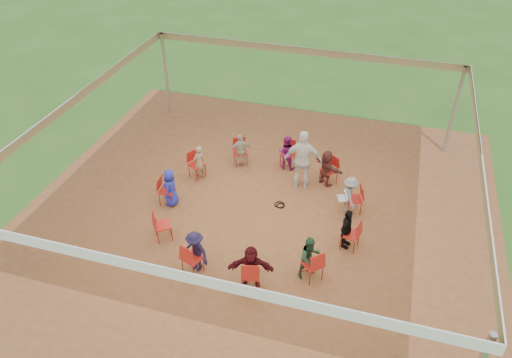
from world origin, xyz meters
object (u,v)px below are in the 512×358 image
(chair_5, at_px, (167,191))
(person_seated_9, at_px, (346,229))
(chair_4, at_px, (197,165))
(chair_8, at_px, (251,274))
(chair_7, at_px, (192,258))
(person_seated_1, at_px, (326,168))
(chair_2, at_px, (288,154))
(person_seated_4, at_px, (199,163))
(chair_10, at_px, (350,234))
(chair_9, at_px, (313,265))
(chair_6, at_px, (163,225))
(laptop, at_px, (344,196))
(person_seated_2, at_px, (287,152))
(person_seated_0, at_px, (350,195))
(chair_1, at_px, (329,170))
(cable_coil, at_px, (280,205))
(person_seated_5, at_px, (171,187))
(standing_person, at_px, (303,160))
(person_seated_7, at_px, (251,267))
(chair_0, at_px, (354,199))
(person_seated_8, at_px, (310,257))
(person_seated_6, at_px, (195,251))
(person_seated_3, at_px, (241,150))
(chair_3, at_px, (240,152))

(chair_5, distance_m, person_seated_9, 5.15)
(chair_4, distance_m, chair_8, 4.84)
(chair_7, xyz_separation_m, person_seated_1, (2.43, 4.54, 0.13))
(chair_2, distance_m, person_seated_4, 2.82)
(chair_2, relative_size, chair_10, 1.00)
(chair_9, relative_size, chair_10, 1.00)
(chair_8, xyz_separation_m, chair_9, (1.31, 0.72, 0.00))
(chair_4, relative_size, chair_6, 1.00)
(chair_5, bearing_deg, chair_8, 49.09)
(chair_5, distance_m, chair_6, 1.50)
(chair_7, relative_size, laptop, 2.23)
(chair_4, relative_size, chair_5, 1.00)
(chair_5, xyz_separation_m, person_seated_2, (2.82, 2.74, 0.13))
(chair_8, bearing_deg, person_seated_0, 50.24)
(chair_4, height_order, chair_8, same)
(person_seated_0, bearing_deg, chair_6, 98.37)
(chair_1, bearing_deg, person_seated_2, 20.86)
(cable_coil, bearing_deg, person_seated_5, -164.98)
(person_seated_1, distance_m, person_seated_2, 1.43)
(chair_10, bearing_deg, person_seated_2, 50.24)
(chair_6, height_order, person_seated_0, person_seated_0)
(chair_5, distance_m, person_seated_2, 3.93)
(standing_person, bearing_deg, person_seated_7, 78.82)
(person_seated_4, xyz_separation_m, person_seated_7, (2.79, -3.69, 0.00))
(chair_4, distance_m, standing_person, 3.26)
(chair_0, relative_size, person_seated_1, 0.78)
(person_seated_4, height_order, person_seated_8, same)
(chair_6, height_order, laptop, chair_6)
(person_seated_5, bearing_deg, chair_7, 30.67)
(chair_4, bearing_deg, person_seated_7, 66.06)
(person_seated_1, bearing_deg, chair_8, 115.15)
(person_seated_4, relative_size, cable_coil, 3.27)
(person_seated_0, bearing_deg, cable_coil, 77.84)
(person_seated_0, height_order, cable_coil, person_seated_0)
(chair_0, xyz_separation_m, chair_4, (-4.83, 0.32, 0.00))
(chair_10, xyz_separation_m, person_seated_4, (-4.84, 1.76, 0.13))
(person_seated_1, bearing_deg, person_seated_6, 98.18)
(chair_5, relative_size, person_seated_1, 0.78)
(chair_7, xyz_separation_m, person_seated_8, (2.72, 0.71, 0.13))
(chair_1, bearing_deg, chair_8, 114.55)
(person_seated_1, bearing_deg, cable_coil, 90.27)
(chair_0, distance_m, standing_person, 1.88)
(person_seated_6, bearing_deg, person_seated_3, 114.55)
(chair_4, relative_size, person_seated_5, 0.78)
(chair_9, bearing_deg, person_seated_7, 159.14)
(chair_8, bearing_deg, chair_10, 32.73)
(person_seated_3, bearing_deg, chair_0, 132.05)
(cable_coil, bearing_deg, chair_6, -139.42)
(chair_3, bearing_deg, chair_4, 16.36)
(chair_5, distance_m, person_seated_7, 3.93)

